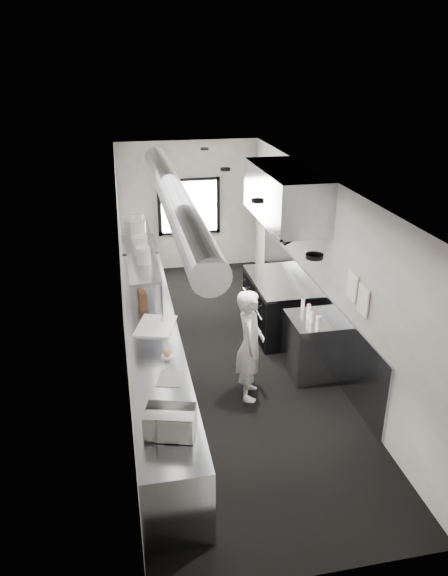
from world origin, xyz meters
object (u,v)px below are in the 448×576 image
plate_stack_b (141,246)px  squeeze_bottle_d (309,310)px  squeeze_bottle_e (303,304)px  squeeze_bottle_a (318,323)px  microwave (170,422)px  plate_stack_d (137,223)px  bottle_station (310,346)px  small_plate (167,356)px  prep_counter (154,355)px  deli_tub_a (156,427)px  exhaust_hood (285,195)px  range (276,305)px  cutting_board (156,326)px  squeeze_bottle_c (309,313)px  squeeze_bottle_b (311,317)px  knife_block (142,299)px  pass_shelf (141,250)px  plate_stack_c (138,232)px  deli_tub_b (151,419)px  line_cook (250,345)px  plate_stack_a (143,255)px  far_work_table (140,264)px

plate_stack_b → squeeze_bottle_d: 2.74m
squeeze_bottle_e → squeeze_bottle_a: bearing=-89.8°
microwave → plate_stack_d: size_ratio=1.39×
bottle_station → small_plate: (-2.17, -0.65, 0.46)m
bottle_station → prep_counter: bearing=175.0°
prep_counter → squeeze_bottle_a: 2.38m
bottle_station → deli_tub_a: deli_tub_a is taller
exhaust_hood → range: (-0.06, 0.00, -1.92)m
deli_tub_a → cutting_board: 2.28m
squeeze_bottle_a → squeeze_bottle_c: (-0.02, 0.33, -0.00)m
bottle_station → squeeze_bottle_b: squeeze_bottle_b is taller
cutting_board → plate_stack_d: (-0.10, 2.31, 0.83)m
prep_counter → squeeze_bottle_a: (2.26, -0.51, 0.55)m
plate_stack_b → squeeze_bottle_a: size_ratio=1.51×
range → bottle_station: size_ratio=1.78×
prep_counter → cutting_board: size_ratio=9.06×
range → knife_block: bearing=-166.8°
squeeze_bottle_c → squeeze_bottle_e: 0.30m
small_plate → squeeze_bottle_c: bearing=17.6°
deli_tub_a → pass_shelf: bearing=88.7°
exhaust_hood → small_plate: bearing=-136.0°
plate_stack_d → squeeze_bottle_c: plate_stack_d is taller
plate_stack_c → squeeze_bottle_e: bearing=-35.6°
deli_tub_b → squeeze_bottle_c: bearing=39.0°
exhaust_hood → squeeze_bottle_c: size_ratio=11.84×
line_cook → plate_stack_a: bearing=56.5°
far_work_table → squeeze_bottle_e: (2.26, -3.58, 0.53)m
bottle_station → line_cook: (-1.03, -0.40, 0.35)m
far_work_table → deli_tub_a: size_ratio=9.51×
squeeze_bottle_d → cutting_board: bearing=178.3°
pass_shelf → deli_tub_a: (-0.09, -3.77, -0.59)m
far_work_table → cutting_board: cutting_board is taller
pass_shelf → plate_stack_d: size_ratio=9.03×
range → plate_stack_d: plate_stack_d is taller
exhaust_hood → knife_block: bearing=-167.1°
cutting_board → small_plate: bearing=-84.6°
line_cook → plate_stack_c: bearing=42.3°
small_plate → cutting_board: size_ratio=0.25×
microwave → squeeze_bottle_b: bearing=57.9°
exhaust_hood → plate_stack_a: 2.42m
prep_counter → deli_tub_b: 2.19m
deli_tub_a → microwave: bearing=-28.4°
exhaust_hood → range: exhaust_hood is taller
microwave → cutting_board: 2.35m
prep_counter → plate_stack_d: plate_stack_d is taller
squeeze_bottle_c → pass_shelf: bearing=143.7°
squeeze_bottle_b → squeeze_bottle_d: (0.05, 0.24, -0.00)m
deli_tub_a → knife_block: knife_block is taller
range → plate_stack_a: size_ratio=6.31×
line_cook → plate_stack_b: bearing=50.1°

